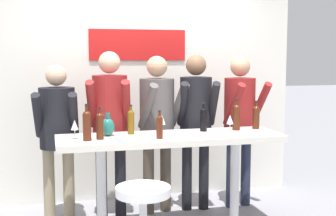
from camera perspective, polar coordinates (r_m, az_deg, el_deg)
The scene contains 19 objects.
back_wall at distance 5.66m, azimuth -3.00°, elevation 2.77°, with size 3.74×0.12×2.72m.
tasting_table at distance 4.49m, azimuth 0.31°, elevation -5.21°, with size 2.14×0.65×0.97m.
bar_stool at distance 3.75m, azimuth -3.04°, elevation -12.98°, with size 0.45×0.45×0.71m.
person_far_left at distance 4.89m, azimuth -13.34°, elevation -2.18°, with size 0.47×0.55×1.63m.
person_left at distance 4.95m, azimuth -7.08°, elevation -0.90°, with size 0.50×0.61×1.76m.
person_center_left at distance 5.05m, azimuth -1.30°, elevation -1.08°, with size 0.52×0.61×1.72m.
person_center at distance 5.15m, azimuth 3.42°, elevation -0.78°, with size 0.47×0.58×1.73m.
person_center_right at distance 5.32m, azimuth 8.76°, elevation -0.75°, with size 0.46×0.57×1.71m.
wine_bottle_0 at distance 4.51m, azimuth -4.55°, elevation -1.56°, with size 0.07×0.07×0.29m.
wine_bottle_1 at distance 4.91m, azimuth 10.69°, elevation -0.96°, with size 0.07×0.07×0.29m.
wine_bottle_2 at distance 4.26m, azimuth -1.03°, elevation -2.18°, with size 0.06×0.06×0.26m.
wine_bottle_3 at distance 4.26m, azimuth -8.31°, elevation -2.02°, with size 0.07×0.07×0.30m.
wine_bottle_4 at distance 4.69m, azimuth 4.36°, elevation -1.24°, with size 0.07×0.07×0.29m.
wine_bottle_5 at distance 4.80m, azimuth 8.35°, elevation -0.94°, with size 0.08×0.08×0.32m.
wine_bottle_6 at distance 4.21m, azimuth -9.85°, elevation -1.93°, with size 0.08×0.08×0.33m.
wine_glass_0 at distance 4.62m, azimuth 7.57°, elevation -1.47°, with size 0.07×0.07×0.18m.
wine_glass_1 at distance 4.31m, azimuth -11.31°, elevation -2.11°, with size 0.07×0.07×0.18m.
wine_glass_2 at distance 4.55m, azimuth -0.73°, elevation -1.54°, with size 0.07×0.07×0.18m.
decorative_vase at distance 4.44m, azimuth -7.36°, elevation -2.27°, with size 0.13×0.13×0.22m.
Camera 1 is at (-1.12, -4.26, 1.72)m, focal length 50.00 mm.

